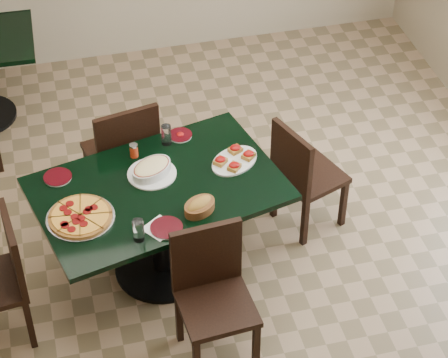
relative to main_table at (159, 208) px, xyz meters
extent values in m
plane|color=#876A4E|center=(0.32, 0.02, -0.57)|extent=(5.50, 5.50, 0.00)
cube|color=black|center=(0.00, 0.00, 0.16)|extent=(1.73, 1.33, 0.04)
cylinder|color=black|center=(0.00, 0.00, -0.21)|extent=(0.13, 0.13, 0.71)
cylinder|color=black|center=(0.00, 0.00, -0.55)|extent=(0.66, 0.66, 0.03)
cube|color=black|center=(-0.15, 0.73, -0.10)|extent=(0.54, 0.54, 0.04)
cube|color=black|center=(-0.11, 0.53, 0.16)|extent=(0.45, 0.13, 0.49)
cube|color=black|center=(0.01, 0.97, -0.34)|extent=(0.05, 0.05, 0.45)
cube|color=black|center=(0.09, 0.58, -0.34)|extent=(0.05, 0.05, 0.45)
cube|color=black|center=(-0.38, 0.89, -0.34)|extent=(0.05, 0.05, 0.45)
cube|color=black|center=(-0.30, 0.50, -0.34)|extent=(0.05, 0.05, 0.45)
cube|color=black|center=(0.19, -0.80, -0.12)|extent=(0.47, 0.47, 0.04)
cube|color=black|center=(0.17, -0.61, 0.13)|extent=(0.44, 0.07, 0.46)
cube|color=black|center=(-0.01, -0.63, -0.36)|extent=(0.04, 0.04, 0.42)
cube|color=black|center=(0.39, -0.98, -0.36)|extent=(0.04, 0.04, 0.42)
cube|color=black|center=(0.36, -0.60, -0.36)|extent=(0.04, 0.04, 0.42)
cube|color=black|center=(1.12, 0.23, -0.15)|extent=(0.53, 0.53, 0.04)
cube|color=black|center=(0.94, 0.16, 0.09)|extent=(0.18, 0.40, 0.44)
cube|color=black|center=(1.34, 0.12, -0.37)|extent=(0.05, 0.05, 0.40)
cube|color=black|center=(1.01, 0.00, -0.37)|extent=(0.05, 0.05, 0.40)
cube|color=black|center=(1.22, 0.45, -0.37)|extent=(0.05, 0.05, 0.40)
cube|color=black|center=(0.89, 0.33, -0.37)|extent=(0.05, 0.05, 0.40)
cube|color=black|center=(-0.93, -0.28, 0.12)|extent=(0.09, 0.43, 0.46)
cube|color=black|center=(-0.96, -0.09, -0.36)|extent=(0.04, 0.04, 0.42)
cube|color=black|center=(-0.92, -0.46, -0.36)|extent=(0.04, 0.04, 0.42)
cylinder|color=silver|center=(-0.51, -0.17, 0.19)|extent=(0.42, 0.42, 0.01)
cylinder|color=#935C20|center=(-0.51, -0.17, 0.20)|extent=(0.39, 0.39, 0.02)
cylinder|color=gold|center=(-0.51, -0.17, 0.21)|extent=(0.35, 0.35, 0.01)
cylinder|color=silver|center=(-0.01, 0.13, 0.19)|extent=(0.32, 0.32, 0.01)
ellipsoid|color=#F5E6A9|center=(-0.01, 0.13, 0.25)|extent=(0.30, 0.27, 0.04)
ellipsoid|color=olive|center=(0.21, -0.28, 0.24)|extent=(0.20, 0.17, 0.08)
cylinder|color=silver|center=(-0.02, -0.39, 0.19)|extent=(0.20, 0.20, 0.01)
cylinder|color=#340309|center=(-0.02, -0.39, 0.19)|extent=(0.20, 0.20, 0.00)
cylinder|color=silver|center=(0.25, 0.48, 0.19)|extent=(0.16, 0.16, 0.01)
cylinder|color=#340309|center=(0.25, 0.48, 0.19)|extent=(0.16, 0.16, 0.00)
ellipsoid|color=#A80D08|center=(0.25, 0.48, 0.20)|extent=(0.05, 0.05, 0.02)
cylinder|color=silver|center=(-0.61, 0.24, 0.19)|extent=(0.18, 0.18, 0.01)
cylinder|color=#340309|center=(-0.61, 0.24, 0.19)|extent=(0.18, 0.18, 0.00)
cube|color=white|center=(-0.06, -0.37, 0.18)|extent=(0.23, 0.23, 0.00)
cube|color=silver|center=(-0.04, -0.37, 0.19)|extent=(0.10, 0.14, 0.00)
cylinder|color=white|center=(0.14, 0.42, 0.25)|extent=(0.07, 0.07, 0.14)
cylinder|color=white|center=(-0.19, -0.44, 0.26)|extent=(0.07, 0.07, 0.15)
cylinder|color=#AD3A12|center=(-0.09, 0.34, 0.23)|extent=(0.05, 0.05, 0.09)
cylinder|color=silver|center=(-0.09, 0.34, 0.27)|extent=(0.06, 0.06, 0.01)
camera|label=1|loc=(-0.59, -4.12, 3.85)|focal=70.00mm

